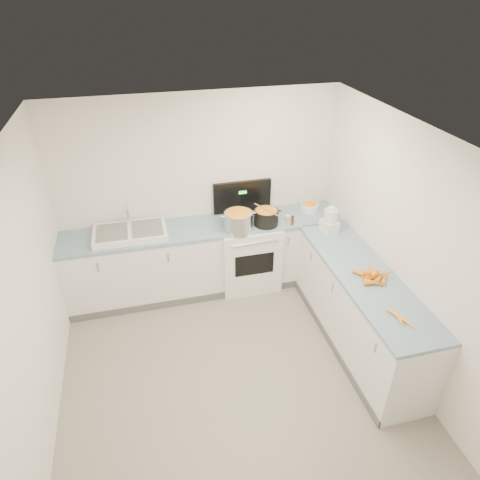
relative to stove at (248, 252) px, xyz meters
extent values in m
cube|color=white|center=(-0.55, 0.01, -0.02)|extent=(3.50, 0.60, 0.90)
cube|color=#7CA0B0|center=(-0.55, 0.01, 0.45)|extent=(3.50, 0.62, 0.04)
cube|color=white|center=(0.90, -1.39, -0.02)|extent=(0.60, 2.20, 0.90)
cube|color=#7CA0B0|center=(0.90, -1.39, 0.45)|extent=(0.62, 2.20, 0.04)
cube|color=white|center=(0.00, -0.01, -0.02)|extent=(0.76, 0.65, 0.90)
cube|color=black|center=(0.00, 0.29, 0.68)|extent=(0.76, 0.05, 0.42)
cube|color=white|center=(-1.45, 0.01, 0.50)|extent=(0.86, 0.52, 0.07)
cube|color=slate|center=(-1.65, 0.01, 0.54)|extent=(0.36, 0.42, 0.01)
cube|color=slate|center=(-1.25, 0.01, 0.54)|extent=(0.36, 0.42, 0.01)
cylinder|color=silver|center=(-1.45, 0.23, 0.66)|extent=(0.03, 0.03, 0.24)
cylinder|color=silver|center=(-0.17, -0.17, 0.57)|extent=(0.43, 0.43, 0.25)
cylinder|color=black|center=(0.20, -0.13, 0.55)|extent=(0.37, 0.37, 0.22)
cylinder|color=#AD7A47|center=(0.20, -0.13, 0.67)|extent=(0.20, 0.40, 0.02)
cylinder|color=white|center=(0.85, 0.07, 0.52)|extent=(0.30, 0.30, 0.11)
cylinder|color=#593319|center=(0.51, -0.22, 0.52)|extent=(0.04, 0.04, 0.10)
cylinder|color=#E5B266|center=(0.47, -0.14, 0.50)|extent=(0.05, 0.05, 0.08)
cube|color=white|center=(0.88, -0.49, 0.54)|extent=(0.19, 0.22, 0.14)
cylinder|color=silver|center=(0.88, -0.49, 0.69)|extent=(0.15, 0.15, 0.15)
cylinder|color=white|center=(0.88, -0.49, 0.78)|extent=(0.09, 0.09, 0.04)
cone|color=orange|center=(0.88, -1.43, 0.49)|extent=(0.17, 0.13, 0.04)
cone|color=orange|center=(0.87, -1.45, 0.49)|extent=(0.16, 0.06, 0.05)
cone|color=orange|center=(0.87, -1.57, 0.49)|extent=(0.19, 0.09, 0.05)
cone|color=orange|center=(0.95, -1.45, 0.49)|extent=(0.17, 0.11, 0.04)
cone|color=orange|center=(0.88, -1.57, 0.49)|extent=(0.20, 0.17, 0.05)
cone|color=orange|center=(0.95, -1.48, 0.49)|extent=(0.22, 0.07, 0.04)
cone|color=orange|center=(0.84, -1.41, 0.49)|extent=(0.16, 0.20, 0.05)
cone|color=orange|center=(1.03, -1.53, 0.49)|extent=(0.17, 0.18, 0.05)
cone|color=orange|center=(0.91, -1.41, 0.49)|extent=(0.14, 0.18, 0.05)
cone|color=orange|center=(0.94, -1.40, 0.53)|extent=(0.06, 0.21, 0.05)
cone|color=orange|center=(0.93, -1.44, 0.52)|extent=(0.21, 0.08, 0.05)
cone|color=orange|center=(0.91, -1.43, 0.52)|extent=(0.17, 0.06, 0.05)
cone|color=orange|center=(0.96, -1.53, 0.51)|extent=(0.17, 0.15, 0.05)
cone|color=orange|center=(0.92, -1.40, 0.52)|extent=(0.16, 0.16, 0.05)
cone|color=orange|center=(1.07, -1.49, 0.53)|extent=(0.19, 0.05, 0.04)
cone|color=orange|center=(0.94, -1.43, 0.52)|extent=(0.12, 0.19, 0.05)
cone|color=orange|center=(0.89, -2.16, 0.49)|extent=(0.08, 0.20, 0.04)
cone|color=orange|center=(0.85, -2.10, 0.49)|extent=(0.06, 0.18, 0.04)
cone|color=orange|center=(0.84, -2.04, 0.49)|extent=(0.09, 0.18, 0.04)
cube|color=tan|center=(-1.74, 0.06, 0.54)|extent=(0.02, 0.03, 0.00)
cube|color=tan|center=(-1.71, -0.10, 0.55)|extent=(0.04, 0.04, 0.00)
cube|color=tan|center=(-1.57, 0.13, 0.54)|extent=(0.03, 0.01, 0.00)
cube|color=tan|center=(-1.57, -0.09, 0.54)|extent=(0.04, 0.03, 0.00)
cube|color=tan|center=(-1.56, -0.01, 0.54)|extent=(0.04, 0.03, 0.00)
cube|color=tan|center=(-1.67, 0.04, 0.54)|extent=(0.05, 0.02, 0.00)
cube|color=tan|center=(-1.60, -0.05, 0.54)|extent=(0.04, 0.04, 0.00)
cube|color=tan|center=(-1.72, 0.02, 0.54)|extent=(0.06, 0.01, 0.00)
cube|color=tan|center=(-1.68, -0.04, 0.54)|extent=(0.01, 0.05, 0.00)
cube|color=tan|center=(-1.72, -0.09, 0.54)|extent=(0.03, 0.04, 0.00)
cube|color=tan|center=(-1.64, -0.03, 0.54)|extent=(0.02, 0.04, 0.00)
cube|color=tan|center=(-1.62, -0.02, 0.54)|extent=(0.02, 0.05, 0.00)
cube|color=tan|center=(-1.71, -0.08, 0.54)|extent=(0.02, 0.05, 0.00)
camera|label=1|loc=(-1.25, -4.54, 3.10)|focal=32.00mm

